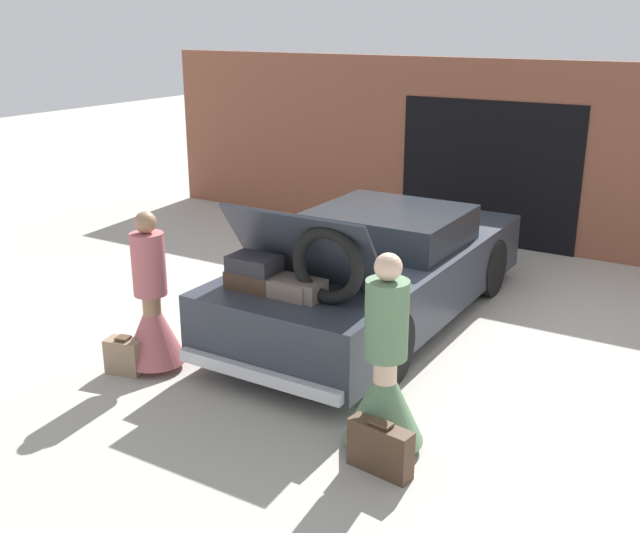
# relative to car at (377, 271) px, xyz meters

# --- Properties ---
(ground_plane) EXTENTS (40.00, 40.00, 0.00)m
(ground_plane) POSITION_rel_car_xyz_m (-0.00, 0.02, -0.60)
(ground_plane) COLOR #ADA89E
(garage_wall_back) EXTENTS (12.00, 0.14, 2.80)m
(garage_wall_back) POSITION_rel_car_xyz_m (-0.00, 3.72, 0.79)
(garage_wall_back) COLOR brown
(garage_wall_back) RESTS_ON ground_plane
(car) EXTENTS (1.90, 4.77, 1.67)m
(car) POSITION_rel_car_xyz_m (0.00, 0.00, 0.00)
(car) COLOR #2D333D
(car) RESTS_ON ground_plane
(person_left) EXTENTS (0.62, 0.62, 1.62)m
(person_left) POSITION_rel_car_xyz_m (-1.32, -2.29, -0.02)
(person_left) COLOR #997051
(person_left) RESTS_ON ground_plane
(person_right) EXTENTS (0.66, 0.66, 1.67)m
(person_right) POSITION_rel_car_xyz_m (1.32, -2.44, -0.01)
(person_right) COLOR beige
(person_right) RESTS_ON ground_plane
(suitcase_beside_left_person) EXTENTS (0.40, 0.27, 0.39)m
(suitcase_beside_left_person) POSITION_rel_car_xyz_m (-1.49, -2.55, -0.42)
(suitcase_beside_left_person) COLOR #8C7259
(suitcase_beside_left_person) RESTS_ON ground_plane
(suitcase_beside_right_person) EXTENTS (0.55, 0.23, 0.43)m
(suitcase_beside_right_person) POSITION_rel_car_xyz_m (1.45, -2.76, -0.39)
(suitcase_beside_right_person) COLOR #473323
(suitcase_beside_right_person) RESTS_ON ground_plane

